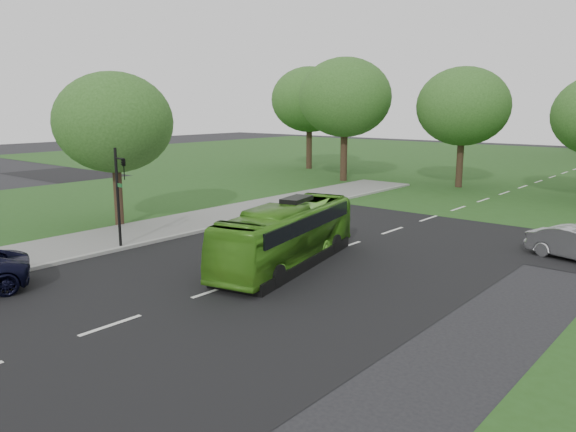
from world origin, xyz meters
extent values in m
plane|color=black|center=(0.00, 0.00, 0.00)|extent=(160.00, 160.00, 0.00)
cube|color=black|center=(0.00, 20.00, 0.01)|extent=(14.00, 120.00, 0.01)
cube|color=black|center=(0.00, 14.00, 0.01)|extent=(80.00, 12.00, 0.01)
cube|color=silver|center=(0.00, 15.00, 0.02)|extent=(0.15, 90.00, 0.01)
cube|color=gray|center=(-7.10, -5.00, 0.07)|extent=(0.25, 60.00, 0.15)
cube|color=slate|center=(-9.20, -5.00, 0.08)|extent=(4.00, 60.00, 0.14)
cube|color=#244B19|center=(0.00, 45.00, 0.01)|extent=(120.00, 60.00, 0.01)
cube|color=#244B19|center=(-20.00, 5.00, 0.01)|extent=(18.00, 60.00, 0.01)
cylinder|color=black|center=(-12.68, 24.24, 1.89)|extent=(0.57, 0.57, 3.79)
ellipsoid|color=#2B521B|center=(-12.68, 24.24, 6.79)|extent=(7.52, 7.52, 6.39)
cylinder|color=black|center=(-3.76, 26.74, 1.67)|extent=(0.50, 0.50, 3.34)
ellipsoid|color=#2B521B|center=(-3.76, 26.74, 6.09)|extent=(6.87, 6.87, 5.84)
cylinder|color=black|center=(-20.45, 29.58, 1.88)|extent=(0.57, 0.57, 3.76)
ellipsoid|color=#2B521B|center=(-20.45, 29.58, 6.72)|extent=(7.38, 7.38, 6.27)
cylinder|color=black|center=(-11.35, 1.88, 1.48)|extent=(0.45, 0.45, 2.97)
ellipsoid|color=#2B521B|center=(-11.35, 1.88, 5.32)|extent=(5.89, 5.89, 5.01)
imported|color=#48921F|center=(-0.17, 2.00, 1.20)|extent=(3.83, 8.83, 2.39)
cylinder|color=black|center=(-7.32, -0.77, 2.20)|extent=(0.12, 0.12, 4.41)
cylinder|color=black|center=(-7.01, -0.77, 3.96)|extent=(0.62, 0.07, 0.07)
imported|color=black|center=(-6.79, -0.77, 3.52)|extent=(0.20, 0.22, 0.88)
cube|color=#195926|center=(-7.18, -0.77, 2.82)|extent=(0.44, 0.04, 0.16)
camera|label=1|loc=(13.51, -14.30, 6.16)|focal=35.00mm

